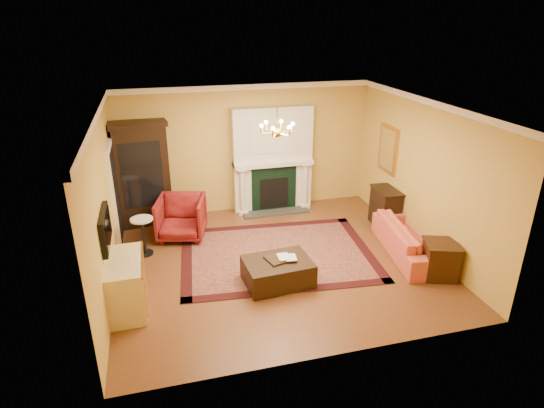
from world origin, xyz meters
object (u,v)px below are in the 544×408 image
object	(u,v)px
china_cabinet	(143,176)
end_table	(440,261)
console_table	(385,208)
coral_sofa	(411,234)
pedestal_table	(143,234)
commode	(127,284)
leather_ottoman	(278,272)
wingback_armchair	(181,216)

from	to	relation	value
china_cabinet	end_table	world-z (taller)	china_cabinet
end_table	console_table	world-z (taller)	console_table
coral_sofa	console_table	bearing A→B (deg)	2.99
pedestal_table	end_table	bearing A→B (deg)	-23.28
pedestal_table	commode	bearing A→B (deg)	-98.49
leather_ottoman	wingback_armchair	bearing A→B (deg)	119.04
end_table	leather_ottoman	distance (m)	2.96
commode	console_table	distance (m)	5.78
end_table	console_table	bearing A→B (deg)	88.45
end_table	wingback_armchair	bearing A→B (deg)	147.35
coral_sofa	end_table	bearing A→B (deg)	-166.62
pedestal_table	coral_sofa	xyz separation A→B (m)	(5.11, -1.33, -0.03)
commode	end_table	distance (m)	5.47
china_cabinet	end_table	size ratio (longest dim) A/B	3.48
china_cabinet	leather_ottoman	xyz separation A→B (m)	(2.22, -3.23, -0.89)
coral_sofa	leather_ottoman	world-z (taller)	coral_sofa
leather_ottoman	china_cabinet	bearing A→B (deg)	120.18
coral_sofa	end_table	distance (m)	0.91
china_cabinet	wingback_armchair	bearing A→B (deg)	-60.23
commode	coral_sofa	bearing A→B (deg)	4.30
wingback_armchair	china_cabinet	bearing A→B (deg)	141.41
commode	coral_sofa	xyz separation A→B (m)	(5.38, 0.45, -0.01)
commode	coral_sofa	distance (m)	5.40
china_cabinet	pedestal_table	bearing A→B (deg)	-99.67
commode	wingback_armchair	bearing A→B (deg)	65.69
pedestal_table	leather_ottoman	size ratio (longest dim) A/B	0.68
end_table	china_cabinet	bearing A→B (deg)	143.63
commode	leather_ottoman	size ratio (longest dim) A/B	1.02
wingback_armchair	coral_sofa	world-z (taller)	wingback_armchair
console_table	end_table	bearing A→B (deg)	-89.06
wingback_armchair	coral_sofa	xyz separation A→B (m)	(4.33, -1.92, -0.06)
china_cabinet	console_table	size ratio (longest dim) A/B	2.65
leather_ottoman	commode	bearing A→B (deg)	177.70
pedestal_table	end_table	world-z (taller)	pedestal_table
wingback_armchair	end_table	distance (m)	5.23
china_cabinet	end_table	distance (m)	6.41
pedestal_table	console_table	distance (m)	5.24
china_cabinet	pedestal_table	world-z (taller)	china_cabinet
pedestal_table	console_table	world-z (taller)	console_table
china_cabinet	wingback_armchair	world-z (taller)	china_cabinet
wingback_armchair	leather_ottoman	size ratio (longest dim) A/B	0.85
end_table	console_table	xyz separation A→B (m)	(0.06, 2.21, 0.10)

